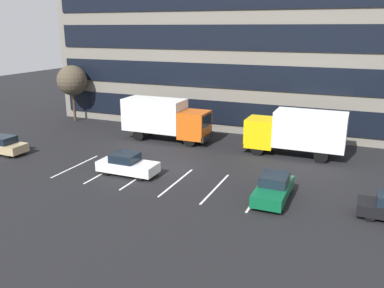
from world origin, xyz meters
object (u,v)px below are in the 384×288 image
sedan_tan (2,145)px  bare_tree (72,81)px  box_truck_orange (165,118)px  sedan_white (127,165)px  box_truck_yellow (297,131)px  sedan_forest (273,188)px

sedan_tan → bare_tree: bearing=101.1°
box_truck_orange → sedan_white: (1.63, -9.21, -1.40)m
box_truck_yellow → box_truck_orange: 11.91m
sedan_tan → sedan_forest: sedan_forest is taller
sedan_tan → sedan_white: size_ratio=0.97×
box_truck_orange → bare_tree: (-12.92, 3.29, 2.36)m
box_truck_yellow → sedan_forest: box_truck_yellow is taller
box_truck_orange → sedan_tan: size_ratio=1.96×
sedan_white → bare_tree: bare_tree is taller
box_truck_yellow → sedan_white: (-10.28, -9.10, -1.36)m
box_truck_orange → bare_tree: size_ratio=1.33×
bare_tree → box_truck_yellow: bearing=-7.8°
sedan_tan → bare_tree: bare_tree is taller
box_truck_orange → sedan_forest: bearing=-38.3°
sedan_white → sedan_forest: 10.48m
box_truck_orange → sedan_forest: box_truck_orange is taller
sedan_forest → box_truck_orange: bearing=141.7°
box_truck_orange → bare_tree: bare_tree is taller
box_truck_yellow → sedan_white: box_truck_yellow is taller
sedan_white → sedan_forest: size_ratio=0.99×
sedan_tan → sedan_white: sedan_white is taller
box_truck_yellow → sedan_tan: 24.16m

